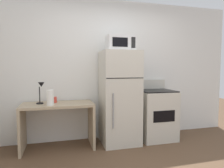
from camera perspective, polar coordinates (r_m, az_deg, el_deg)
The scene contains 8 objects.
wall_back_white at distance 3.83m, azimuth -0.11°, elevation 4.13°, with size 5.00×0.10×2.60m, color white.
desk at distance 3.44m, azimuth -15.22°, elevation -9.13°, with size 1.15×0.57×0.75m.
desk_lamp at distance 3.40m, azimuth -19.78°, elevation -1.41°, with size 0.14×0.12×0.35m.
paper_towel_roll at distance 3.24m, azimuth -17.33°, elevation -3.76°, with size 0.11×0.11×0.24m, color white.
coffee_mug at distance 3.49m, azimuth -16.23°, elevation -4.37°, with size 0.08×0.08×0.10m, color #D83F33.
refrigerator at distance 3.51m, azimuth 2.15°, elevation -3.89°, with size 0.64×0.65×1.62m.
microwave at distance 3.48m, azimuth 2.31°, elevation 11.58°, with size 0.46×0.35×0.26m.
oven_range at distance 3.86m, azimuth 12.50°, elevation -8.44°, with size 0.64×0.61×1.10m.
Camera 1 is at (-0.99, -2.00, 1.32)m, focal length 31.81 mm.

